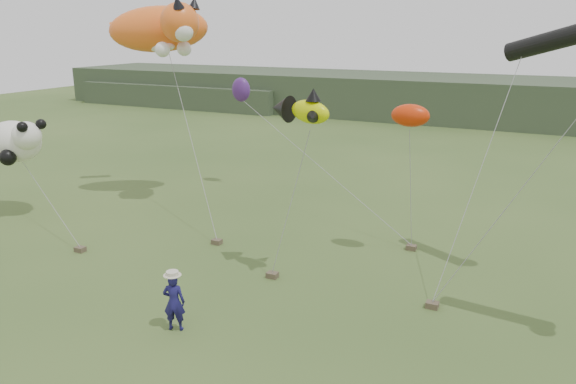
% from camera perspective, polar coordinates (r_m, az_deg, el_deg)
% --- Properties ---
extents(ground, '(120.00, 120.00, 0.00)m').
position_cam_1_polar(ground, '(17.52, -8.94, -13.25)').
color(ground, '#385123').
rests_on(ground, ground).
extents(headland, '(90.00, 13.00, 4.00)m').
position_cam_1_polar(headland, '(58.73, 13.89, 9.29)').
color(headland, '#2D3D28').
rests_on(headland, ground).
extents(festival_attendant, '(0.75, 0.62, 1.78)m').
position_cam_1_polar(festival_attendant, '(17.04, -11.50, -10.90)').
color(festival_attendant, '#18154F').
rests_on(festival_attendant, ground).
extents(sandbag_anchors, '(14.07, 6.25, 0.20)m').
position_cam_1_polar(sandbag_anchors, '(21.40, -1.21, -7.07)').
color(sandbag_anchors, brown).
rests_on(sandbag_anchors, ground).
extents(cat_kite, '(6.46, 4.50, 2.75)m').
position_cam_1_polar(cat_kite, '(28.93, -12.58, 15.91)').
color(cat_kite, orange).
rests_on(cat_kite, ground).
extents(fish_kite, '(2.45, 1.62, 1.23)m').
position_cam_1_polar(fish_kite, '(18.89, 1.17, 8.36)').
color(fish_kite, '#CCDE00').
rests_on(fish_kite, ground).
extents(panda_kite, '(3.41, 2.21, 2.12)m').
position_cam_1_polar(panda_kite, '(29.11, -25.92, 4.68)').
color(panda_kite, white).
rests_on(panda_kite, ground).
extents(misc_kites, '(12.04, 6.98, 1.30)m').
position_cam_1_polar(misc_kites, '(25.86, 2.14, 9.32)').
color(misc_kites, red).
rests_on(misc_kites, ground).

